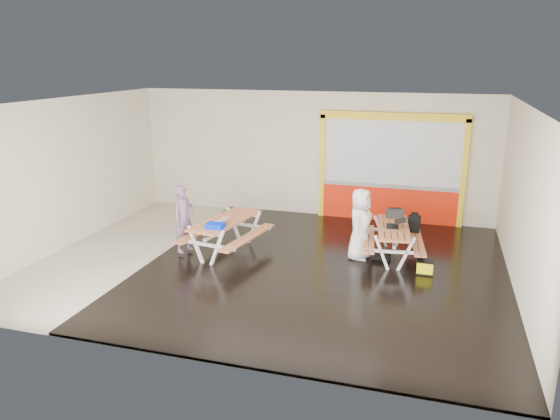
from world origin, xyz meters
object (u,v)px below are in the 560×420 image
(fluke_bag, at_px, (425,268))
(dark_case, at_px, (381,255))
(laptop_left, at_px, (219,222))
(blue_pouch, at_px, (215,226))
(picnic_table_left, at_px, (226,228))
(toolbox, at_px, (395,213))
(backpack, at_px, (414,223))
(person_left, at_px, (184,219))
(person_right, at_px, (360,225))
(laptop_right, at_px, (395,224))
(picnic_table_right, at_px, (393,235))

(fluke_bag, bearing_deg, dark_case, 145.71)
(laptop_left, distance_m, blue_pouch, 0.30)
(picnic_table_left, relative_size, dark_case, 5.98)
(blue_pouch, xyz_separation_m, toolbox, (3.62, 2.19, -0.03))
(backpack, bearing_deg, person_left, -160.67)
(picnic_table_left, xyz_separation_m, laptop_left, (0.00, -0.37, 0.25))
(picnic_table_left, bearing_deg, fluke_bag, -0.30)
(toolbox, distance_m, dark_case, 1.17)
(person_left, height_order, blue_pouch, person_left)
(person_right, height_order, backpack, person_right)
(dark_case, xyz_separation_m, fluke_bag, (0.97, -0.66, 0.07))
(person_left, bearing_deg, fluke_bag, -68.55)
(blue_pouch, bearing_deg, dark_case, 20.71)
(laptop_left, relative_size, dark_case, 1.05)
(person_left, xyz_separation_m, backpack, (4.99, 1.75, -0.17))
(person_left, relative_size, dark_case, 3.94)
(laptop_right, xyz_separation_m, fluke_bag, (0.71, -0.79, -0.64))
(laptop_right, height_order, fluke_bag, laptop_right)
(laptop_left, xyz_separation_m, backpack, (4.10, 1.79, -0.19))
(laptop_left, bearing_deg, toolbox, 27.43)
(laptop_left, bearing_deg, dark_case, 16.20)
(picnic_table_left, height_order, toolbox, toolbox)
(laptop_left, bearing_deg, picnic_table_right, 16.94)
(laptop_left, height_order, toolbox, laptop_left)
(person_right, distance_m, backpack, 1.41)
(laptop_right, xyz_separation_m, blue_pouch, (-3.69, -1.43, 0.07))
(person_right, relative_size, toolbox, 3.78)
(laptop_left, xyz_separation_m, fluke_bag, (4.43, 0.35, -0.71))
(picnic_table_right, bearing_deg, dark_case, -152.24)
(fluke_bag, bearing_deg, blue_pouch, -171.74)
(dark_case, distance_m, fluke_bag, 1.17)
(blue_pouch, relative_size, backpack, 0.83)
(laptop_left, bearing_deg, person_right, 17.62)
(picnic_table_right, relative_size, person_left, 1.35)
(dark_case, bearing_deg, blue_pouch, -159.29)
(toolbox, bearing_deg, picnic_table_right, -86.92)
(picnic_table_right, relative_size, laptop_right, 4.60)
(person_left, bearing_deg, backpack, -52.52)
(backpack, height_order, dark_case, backpack)
(toolbox, relative_size, fluke_bag, 1.24)
(laptop_right, relative_size, fluke_bag, 1.30)
(fluke_bag, bearing_deg, laptop_right, 131.94)
(laptop_left, xyz_separation_m, dark_case, (3.46, 1.01, -0.77))
(person_right, xyz_separation_m, fluke_bag, (1.46, -0.60, -0.62))
(person_right, bearing_deg, backpack, -45.27)
(person_right, xyz_separation_m, dark_case, (0.49, 0.06, -0.69))
(toolbox, xyz_separation_m, dark_case, (-0.18, -0.89, -0.74))
(laptop_right, bearing_deg, laptop_left, -162.95)
(backpack, bearing_deg, laptop_left, -156.43)
(backpack, bearing_deg, dark_case, -129.13)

